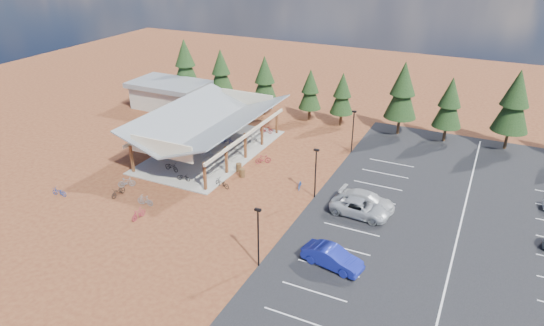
% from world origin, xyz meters
% --- Properties ---
extents(ground, '(140.00, 140.00, 0.00)m').
position_xyz_m(ground, '(0.00, 0.00, 0.00)').
color(ground, '#5C2818').
rests_on(ground, ground).
extents(asphalt_lot, '(27.00, 44.00, 0.04)m').
position_xyz_m(asphalt_lot, '(18.50, 3.00, 0.02)').
color(asphalt_lot, black).
rests_on(asphalt_lot, ground).
extents(concrete_pad, '(10.60, 18.60, 0.10)m').
position_xyz_m(concrete_pad, '(-10.00, 7.00, 0.05)').
color(concrete_pad, gray).
rests_on(concrete_pad, ground).
extents(bike_pavilion, '(11.65, 19.40, 4.97)m').
position_xyz_m(bike_pavilion, '(-10.00, 7.00, 3.82)').
color(bike_pavilion, '#4F2A16').
rests_on(bike_pavilion, concrete_pad).
extents(outbuilding, '(11.00, 7.00, 3.90)m').
position_xyz_m(outbuilding, '(-24.00, 18.00, 2.03)').
color(outbuilding, '#ADA593').
rests_on(outbuilding, ground).
extents(lamp_post_0, '(0.50, 0.25, 5.14)m').
position_xyz_m(lamp_post_0, '(5.00, -10.00, 2.98)').
color(lamp_post_0, black).
rests_on(lamp_post_0, ground).
extents(lamp_post_1, '(0.50, 0.25, 5.14)m').
position_xyz_m(lamp_post_1, '(5.00, 2.00, 2.98)').
color(lamp_post_1, black).
rests_on(lamp_post_1, ground).
extents(lamp_post_2, '(0.50, 0.25, 5.14)m').
position_xyz_m(lamp_post_2, '(5.00, 14.00, 2.98)').
color(lamp_post_2, black).
rests_on(lamp_post_2, ground).
extents(trash_bin_0, '(0.60, 0.60, 0.90)m').
position_xyz_m(trash_bin_0, '(-3.52, 2.78, 0.45)').
color(trash_bin_0, '#51371D').
rests_on(trash_bin_0, ground).
extents(trash_bin_1, '(0.60, 0.60, 0.90)m').
position_xyz_m(trash_bin_1, '(-4.48, 3.81, 0.45)').
color(trash_bin_1, '#51371D').
rests_on(trash_bin_1, ground).
extents(pine_0, '(3.97, 3.97, 9.25)m').
position_xyz_m(pine_0, '(-24.18, 22.66, 5.65)').
color(pine_0, '#382314').
rests_on(pine_0, ground).
extents(pine_1, '(3.56, 3.56, 8.30)m').
position_xyz_m(pine_1, '(-17.94, 22.72, 5.07)').
color(pine_1, '#382314').
rests_on(pine_1, ground).
extents(pine_2, '(3.61, 3.61, 8.41)m').
position_xyz_m(pine_2, '(-10.01, 21.25, 5.14)').
color(pine_2, '#382314').
rests_on(pine_2, ground).
extents(pine_3, '(3.06, 3.06, 7.14)m').
position_xyz_m(pine_3, '(-3.51, 21.95, 4.35)').
color(pine_3, '#382314').
rests_on(pine_3, ground).
extents(pine_4, '(3.09, 3.09, 7.19)m').
position_xyz_m(pine_4, '(1.01, 21.92, 4.39)').
color(pine_4, '#382314').
rests_on(pine_4, ground).
extents(pine_5, '(4.05, 4.05, 9.42)m').
position_xyz_m(pine_5, '(8.65, 22.14, 5.76)').
color(pine_5, '#382314').
rests_on(pine_5, ground).
extents(pine_6, '(3.49, 3.49, 8.14)m').
position_xyz_m(pine_6, '(14.34, 22.23, 4.97)').
color(pine_6, '#382314').
rests_on(pine_6, ground).
extents(pine_7, '(4.16, 4.16, 9.70)m').
position_xyz_m(pine_7, '(21.28, 22.93, 5.93)').
color(pine_7, '#382314').
rests_on(pine_7, ground).
extents(bike_0, '(1.95, 0.94, 0.98)m').
position_xyz_m(bike_0, '(-10.98, 0.53, 0.59)').
color(bike_0, black).
rests_on(bike_0, concrete_pad).
extents(bike_1, '(1.89, 1.07, 1.09)m').
position_xyz_m(bike_1, '(-13.63, 6.29, 0.65)').
color(bike_1, gray).
rests_on(bike_1, concrete_pad).
extents(bike_2, '(1.78, 0.62, 0.93)m').
position_xyz_m(bike_2, '(-12.77, 10.14, 0.57)').
color(bike_2, navy).
rests_on(bike_2, concrete_pad).
extents(bike_3, '(1.78, 0.87, 1.03)m').
position_xyz_m(bike_3, '(-11.28, 14.07, 0.62)').
color(bike_3, maroon).
rests_on(bike_3, concrete_pad).
extents(bike_4, '(1.56, 0.67, 0.80)m').
position_xyz_m(bike_4, '(-8.49, -0.80, 0.50)').
color(bike_4, black).
rests_on(bike_4, concrete_pad).
extents(bike_5, '(1.77, 0.60, 1.05)m').
position_xyz_m(bike_5, '(-9.23, 4.94, 0.62)').
color(bike_5, '#9A9CA2').
rests_on(bike_5, concrete_pad).
extents(bike_6, '(1.85, 0.68, 0.97)m').
position_xyz_m(bike_6, '(-9.29, 9.45, 0.58)').
color(bike_6, navy).
rests_on(bike_6, concrete_pad).
extents(bike_7, '(1.75, 0.70, 1.02)m').
position_xyz_m(bike_7, '(-6.58, 14.72, 0.61)').
color(bike_7, maroon).
rests_on(bike_7, concrete_pad).
extents(bike_8, '(0.68, 1.83, 0.96)m').
position_xyz_m(bike_8, '(-12.46, -6.12, 0.48)').
color(bike_8, black).
rests_on(bike_8, ground).
extents(bike_9, '(1.62, 1.49, 1.03)m').
position_xyz_m(bike_9, '(-13.01, -4.29, 0.52)').
color(bike_9, gray).
rests_on(bike_9, ground).
extents(bike_10, '(1.72, 0.75, 0.88)m').
position_xyz_m(bike_10, '(-17.73, -8.63, 0.44)').
color(bike_10, navy).
rests_on(bike_10, ground).
extents(bike_11, '(0.59, 1.75, 1.03)m').
position_xyz_m(bike_11, '(-7.91, -8.58, 0.52)').
color(bike_11, '#9F223A').
rests_on(bike_11, ground).
extents(bike_13, '(1.75, 0.59, 1.04)m').
position_xyz_m(bike_13, '(-8.94, -6.41, 0.52)').
color(bike_13, gray).
rests_on(bike_13, ground).
extents(bike_14, '(0.92, 1.64, 0.82)m').
position_xyz_m(bike_14, '(3.00, 3.06, 0.41)').
color(bike_14, '#174396').
rests_on(bike_14, ground).
extents(bike_15, '(1.73, 1.49, 1.07)m').
position_xyz_m(bike_15, '(-2.97, 6.68, 0.54)').
color(bike_15, maroon).
rests_on(bike_15, ground).
extents(bike_16, '(1.93, 1.04, 0.96)m').
position_xyz_m(bike_16, '(-4.19, -0.20, 0.48)').
color(bike_16, black).
rests_on(bike_16, ground).
extents(car_1, '(5.07, 2.53, 1.60)m').
position_xyz_m(car_1, '(10.16, -7.59, 0.84)').
color(car_1, navy).
rests_on(car_1, asphalt_lot).
extents(car_2, '(5.58, 2.81, 1.52)m').
position_xyz_m(car_2, '(9.95, 0.60, 0.80)').
color(car_2, '#A0A3A8').
rests_on(car_2, asphalt_lot).
extents(car_3, '(5.37, 2.44, 1.52)m').
position_xyz_m(car_3, '(10.14, 2.25, 0.80)').
color(car_3, '#B7B7B7').
rests_on(car_3, asphalt_lot).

